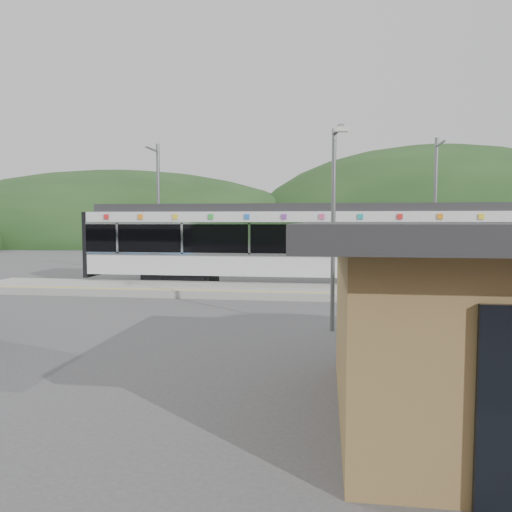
# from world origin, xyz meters

# --- Properties ---
(ground) EXTENTS (120.00, 120.00, 0.00)m
(ground) POSITION_xyz_m (0.00, 0.00, 0.00)
(ground) COLOR #4C4C4F
(ground) RESTS_ON ground
(hills) EXTENTS (146.00, 149.00, 26.00)m
(hills) POSITION_xyz_m (6.19, 5.29, 0.00)
(hills) COLOR #1E3D19
(hills) RESTS_ON ground
(platform) EXTENTS (26.00, 3.20, 0.30)m
(platform) POSITION_xyz_m (0.00, 3.30, 0.15)
(platform) COLOR #9E9E99
(platform) RESTS_ON ground
(yellow_line) EXTENTS (26.00, 0.10, 0.01)m
(yellow_line) POSITION_xyz_m (0.00, 2.00, 0.30)
(yellow_line) COLOR yellow
(yellow_line) RESTS_ON platform
(train) EXTENTS (20.44, 3.01, 3.74)m
(train) POSITION_xyz_m (0.99, 6.00, 2.06)
(train) COLOR black
(train) RESTS_ON ground
(catenary_mast_west) EXTENTS (0.18, 1.80, 7.00)m
(catenary_mast_west) POSITION_xyz_m (-7.00, 8.56, 3.65)
(catenary_mast_west) COLOR slate
(catenary_mast_west) RESTS_ON ground
(catenary_mast_east) EXTENTS (0.18, 1.80, 7.00)m
(catenary_mast_east) POSITION_xyz_m (7.00, 8.56, 3.65)
(catenary_mast_east) COLOR slate
(catenary_mast_east) RESTS_ON ground
(lamp_post) EXTENTS (0.38, 1.00, 5.47)m
(lamp_post) POSITION_xyz_m (1.95, -3.20, 3.28)
(lamp_post) COLOR slate
(lamp_post) RESTS_ON ground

